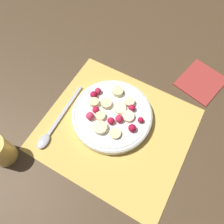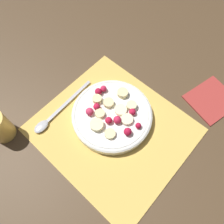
{
  "view_description": "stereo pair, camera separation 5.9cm",
  "coord_description": "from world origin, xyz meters",
  "views": [
    {
      "loc": [
        -0.1,
        0.21,
        0.57
      ],
      "look_at": [
        0.03,
        -0.03,
        0.04
      ],
      "focal_mm": 35.0,
      "sensor_mm": 36.0,
      "label": 1
    },
    {
      "loc": [
        -0.15,
        0.17,
        0.57
      ],
      "look_at": [
        0.03,
        -0.03,
        0.04
      ],
      "focal_mm": 35.0,
      "sensor_mm": 36.0,
      "label": 2
    }
  ],
  "objects": [
    {
      "name": "napkin",
      "position": [
        -0.15,
        -0.27,
        0.0
      ],
      "size": [
        0.15,
        0.16,
        0.01
      ],
      "color": "#A3332D",
      "rests_on": "ground_plane"
    },
    {
      "name": "fruit_bowl",
      "position": [
        0.03,
        -0.03,
        0.02
      ],
      "size": [
        0.22,
        0.22,
        0.05
      ],
      "color": "silver",
      "rests_on": "placemat"
    },
    {
      "name": "placemat",
      "position": [
        0.0,
        0.0,
        0.0
      ],
      "size": [
        0.39,
        0.35,
        0.01
      ],
      "color": "#E0B251",
      "rests_on": "ground_plane"
    },
    {
      "name": "ground_plane",
      "position": [
        0.0,
        0.0,
        0.0
      ],
      "size": [
        3.0,
        3.0,
        0.0
      ],
      "primitive_type": "plane",
      "color": "#4C3823"
    },
    {
      "name": "spoon",
      "position": [
        0.15,
        0.09,
        0.01
      ],
      "size": [
        0.03,
        0.22,
        0.01
      ],
      "rotation": [
        0.0,
        0.0,
        1.61
      ],
      "color": "#B2B2B7",
      "rests_on": "placemat"
    }
  ]
}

